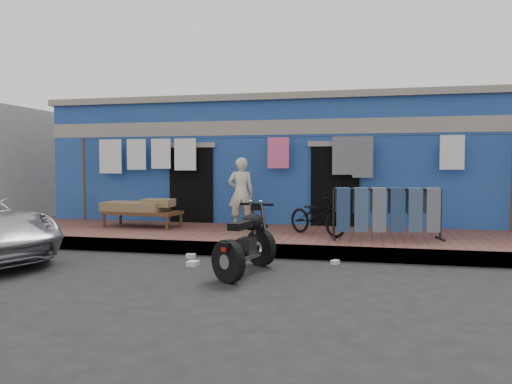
{
  "coord_description": "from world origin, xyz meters",
  "views": [
    {
      "loc": [
        2.08,
        -7.12,
        1.64
      ],
      "look_at": [
        0.0,
        2.0,
        1.15
      ],
      "focal_mm": 35.0,
      "sensor_mm": 36.0,
      "label": 1
    }
  ],
  "objects_px": {
    "seated_person": "(241,193)",
    "jeans_rack": "(387,213)",
    "bicycle": "(317,211)",
    "motorcycle": "(246,239)",
    "charpoy": "(142,213)"
  },
  "relations": [
    {
      "from": "seated_person",
      "to": "jeans_rack",
      "type": "relative_size",
      "value": 0.73
    },
    {
      "from": "seated_person",
      "to": "bicycle",
      "type": "distance_m",
      "value": 1.99
    },
    {
      "from": "motorcycle",
      "to": "charpoy",
      "type": "height_order",
      "value": "motorcycle"
    },
    {
      "from": "seated_person",
      "to": "jeans_rack",
      "type": "height_order",
      "value": "seated_person"
    },
    {
      "from": "bicycle",
      "to": "charpoy",
      "type": "relative_size",
      "value": 0.79
    },
    {
      "from": "motorcycle",
      "to": "jeans_rack",
      "type": "xyz_separation_m",
      "value": [
        2.15,
        2.42,
        0.23
      ]
    },
    {
      "from": "bicycle",
      "to": "jeans_rack",
      "type": "height_order",
      "value": "jeans_rack"
    },
    {
      "from": "bicycle",
      "to": "charpoy",
      "type": "height_order",
      "value": "bicycle"
    },
    {
      "from": "bicycle",
      "to": "jeans_rack",
      "type": "distance_m",
      "value": 1.37
    },
    {
      "from": "bicycle",
      "to": "motorcycle",
      "type": "bearing_deg",
      "value": -158.47
    },
    {
      "from": "seated_person",
      "to": "charpoy",
      "type": "bearing_deg",
      "value": -8.42
    },
    {
      "from": "motorcycle",
      "to": "seated_person",
      "type": "bearing_deg",
      "value": 114.2
    },
    {
      "from": "seated_person",
      "to": "charpoy",
      "type": "distance_m",
      "value": 2.31
    },
    {
      "from": "bicycle",
      "to": "charpoy",
      "type": "xyz_separation_m",
      "value": [
        -4.03,
        0.48,
        -0.18
      ]
    },
    {
      "from": "charpoy",
      "to": "jeans_rack",
      "type": "bearing_deg",
      "value": -7.96
    }
  ]
}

